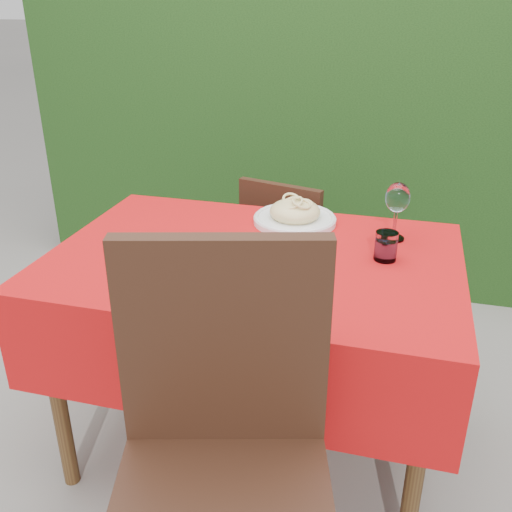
% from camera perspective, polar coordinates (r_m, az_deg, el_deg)
% --- Properties ---
extents(ground, '(60.00, 60.00, 0.00)m').
position_cam_1_polar(ground, '(2.19, -0.17, -17.92)').
color(ground, '#645F5B').
rests_on(ground, ground).
extents(hedge, '(3.20, 0.55, 1.78)m').
position_cam_1_polar(hedge, '(3.18, 7.39, 14.34)').
color(hedge, black).
rests_on(hedge, ground).
extents(dining_table, '(1.26, 0.86, 0.75)m').
position_cam_1_polar(dining_table, '(1.84, -0.20, -4.14)').
color(dining_table, '#483017').
rests_on(dining_table, ground).
extents(chair_near, '(0.58, 0.58, 1.04)m').
position_cam_1_polar(chair_near, '(1.31, -3.33, -18.34)').
color(chair_near, black).
rests_on(chair_near, ground).
extents(chair_far, '(0.44, 0.44, 0.80)m').
position_cam_1_polar(chair_far, '(2.47, 3.24, 0.16)').
color(chair_far, black).
rests_on(chair_far, ground).
extents(pizza_plate, '(0.38, 0.38, 0.06)m').
position_cam_1_polar(pizza_plate, '(1.65, -0.78, -0.74)').
color(pizza_plate, white).
rests_on(pizza_plate, dining_table).
extents(pasta_plate, '(0.29, 0.29, 0.08)m').
position_cam_1_polar(pasta_plate, '(2.01, 3.91, 4.13)').
color(pasta_plate, silver).
rests_on(pasta_plate, dining_table).
extents(water_glass, '(0.07, 0.07, 0.09)m').
position_cam_1_polar(water_glass, '(1.76, 12.85, 0.84)').
color(water_glass, white).
rests_on(water_glass, dining_table).
extents(wine_glass, '(0.08, 0.08, 0.19)m').
position_cam_1_polar(wine_glass, '(1.89, 13.96, 5.46)').
color(wine_glass, silver).
rests_on(wine_glass, dining_table).
extents(fork, '(0.07, 0.18, 0.00)m').
position_cam_1_polar(fork, '(1.81, -10.87, 0.30)').
color(fork, silver).
rests_on(fork, dining_table).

